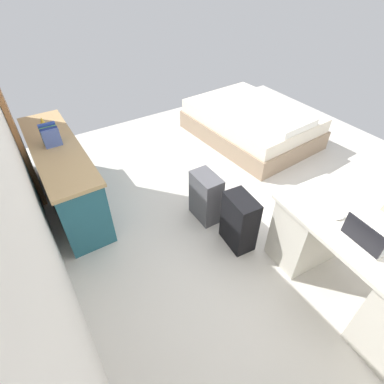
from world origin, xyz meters
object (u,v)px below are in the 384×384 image
(bed, at_px, (251,124))
(suitcase_black, at_px, (239,222))
(computer_mouse, at_px, (339,217))
(figurine_small, at_px, (42,122))
(desk, at_px, (353,265))
(credenza, at_px, (65,176))
(suitcase_spare_grey, at_px, (206,197))
(laptop, at_px, (366,238))

(bed, relative_size, suitcase_black, 3.33)
(computer_mouse, distance_m, figurine_small, 3.25)
(desk, relative_size, computer_mouse, 14.87)
(credenza, relative_size, bed, 0.91)
(suitcase_spare_grey, xyz_separation_m, computer_mouse, (-1.21, -0.44, 0.48))
(credenza, xyz_separation_m, suitcase_spare_grey, (-1.06, -1.22, -0.11))
(suitcase_spare_grey, xyz_separation_m, figurine_small, (1.59, 1.22, 0.55))
(credenza, relative_size, suitcase_black, 3.02)
(bed, distance_m, suitcase_black, 2.24)
(bed, height_order, suitcase_black, suitcase_black)
(desk, height_order, suitcase_spare_grey, desk)
(suitcase_black, xyz_separation_m, suitcase_spare_grey, (0.50, 0.06, -0.01))
(suitcase_spare_grey, distance_m, computer_mouse, 1.37)
(suitcase_black, bearing_deg, desk, -151.52)
(desk, bearing_deg, bed, -24.31)
(credenza, relative_size, figurine_small, 16.36)
(desk, relative_size, suitcase_black, 2.49)
(credenza, distance_m, computer_mouse, 2.84)
(suitcase_black, height_order, laptop, laptop)
(credenza, bearing_deg, laptop, -147.68)
(desk, relative_size, figurine_small, 13.52)
(suitcase_spare_grey, bearing_deg, credenza, 49.47)
(credenza, xyz_separation_m, bed, (0.04, -2.84, -0.15))
(desk, distance_m, credenza, 3.03)
(laptop, distance_m, figurine_small, 3.44)
(bed, height_order, suitcase_spare_grey, bed)
(desk, xyz_separation_m, suitcase_spare_grey, (1.45, 0.47, -0.11))
(suitcase_spare_grey, bearing_deg, desk, -161.63)
(laptop, bearing_deg, bed, -25.82)
(bed, distance_m, computer_mouse, 2.65)
(suitcase_black, distance_m, computer_mouse, 0.93)
(credenza, distance_m, bed, 2.84)
(credenza, relative_size, suitcase_spare_grey, 3.17)
(suitcase_black, relative_size, laptop, 1.83)
(laptop, height_order, figurine_small, laptop)
(suitcase_black, bearing_deg, bed, -38.83)
(figurine_small, bearing_deg, credenza, -179.83)
(credenza, xyz_separation_m, figurine_small, (0.52, 0.00, 0.45))
(desk, bearing_deg, credenza, 33.82)
(credenza, bearing_deg, suitcase_black, -140.65)
(desk, distance_m, laptop, 0.41)
(figurine_small, bearing_deg, suitcase_spare_grey, -142.43)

